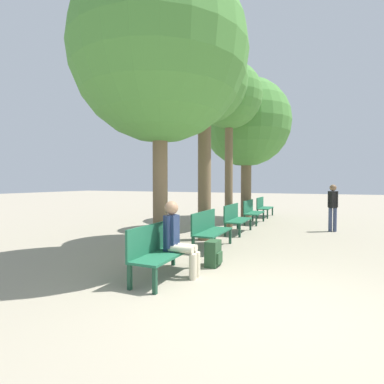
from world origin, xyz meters
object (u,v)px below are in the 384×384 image
at_px(tree_row_0, 160,55).
at_px(bench_row_1, 209,228).
at_px(backpack, 213,254).
at_px(pedestrian_near, 333,205).
at_px(tree_row_3, 246,123).
at_px(bench_row_0, 160,248).
at_px(bench_row_2, 235,217).
at_px(bench_row_3, 252,210).
at_px(tree_row_1, 205,83).
at_px(tree_row_2, 229,97).
at_px(bench_row_4, 263,206).
at_px(person_seated, 177,237).

bearing_deg(tree_row_0, bench_row_1, 71.99).
relative_size(backpack, pedestrian_near, 0.32).
bearing_deg(tree_row_3, pedestrian_near, -30.97).
xyz_separation_m(bench_row_0, bench_row_2, (0.00, 4.89, 0.00)).
bearing_deg(backpack, bench_row_1, 113.37).
height_order(bench_row_3, tree_row_1, tree_row_1).
height_order(bench_row_0, tree_row_2, tree_row_2).
relative_size(bench_row_3, bench_row_4, 1.00).
distance_m(tree_row_0, pedestrian_near, 7.28).
height_order(bench_row_3, bench_row_4, same).
bearing_deg(tree_row_0, bench_row_0, -60.90).
height_order(bench_row_0, person_seated, person_seated).
distance_m(bench_row_4, backpack, 8.80).
bearing_deg(person_seated, bench_row_1, 96.31).
distance_m(bench_row_2, tree_row_0, 5.47).
xyz_separation_m(bench_row_2, backpack, (0.63, -3.89, -0.26)).
xyz_separation_m(tree_row_3, pedestrian_near, (3.38, -2.03, -3.30)).
height_order(bench_row_0, tree_row_1, tree_row_1).
bearing_deg(tree_row_0, person_seated, -43.88).
bearing_deg(bench_row_3, backpack, -84.36).
xyz_separation_m(bench_row_1, tree_row_1, (-0.50, 0.97, 3.89)).
bearing_deg(tree_row_1, backpack, -65.03).
bearing_deg(pedestrian_near, bench_row_3, 162.32).
distance_m(bench_row_3, tree_row_2, 4.42).
bearing_deg(tree_row_3, tree_row_1, -90.00).
distance_m(bench_row_3, backpack, 6.37).
relative_size(bench_row_2, bench_row_4, 1.00).
bearing_deg(bench_row_2, tree_row_3, 98.03).
relative_size(tree_row_1, person_seated, 4.36).
relative_size(bench_row_2, tree_row_1, 0.27).
xyz_separation_m(tree_row_3, backpack, (1.13, -7.45, -3.95)).
xyz_separation_m(tree_row_0, person_seated, (0.75, -0.72, -3.54)).
bearing_deg(bench_row_3, bench_row_0, -90.00).
distance_m(tree_row_2, person_seated, 6.91).
bearing_deg(bench_row_4, tree_row_0, -93.24).
height_order(tree_row_0, backpack, tree_row_0).
bearing_deg(tree_row_2, bench_row_1, -81.53).
bearing_deg(pedestrian_near, bench_row_2, -152.12).
height_order(bench_row_3, person_seated, person_seated).
xyz_separation_m(bench_row_2, tree_row_1, (-0.50, -1.47, 3.89)).
bearing_deg(bench_row_0, person_seated, 35.40).
bearing_deg(tree_row_0, bench_row_4, 86.76).
distance_m(bench_row_1, bench_row_3, 4.89).
xyz_separation_m(tree_row_1, backpack, (1.13, -2.42, -4.15)).
xyz_separation_m(bench_row_3, bench_row_4, (0.00, 2.44, 0.00)).
relative_size(bench_row_2, tree_row_0, 0.26).
height_order(tree_row_1, backpack, tree_row_1).
xyz_separation_m(bench_row_0, tree_row_2, (-0.50, 5.81, 4.12)).
distance_m(bench_row_2, bench_row_3, 2.44).
height_order(bench_row_1, bench_row_4, same).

